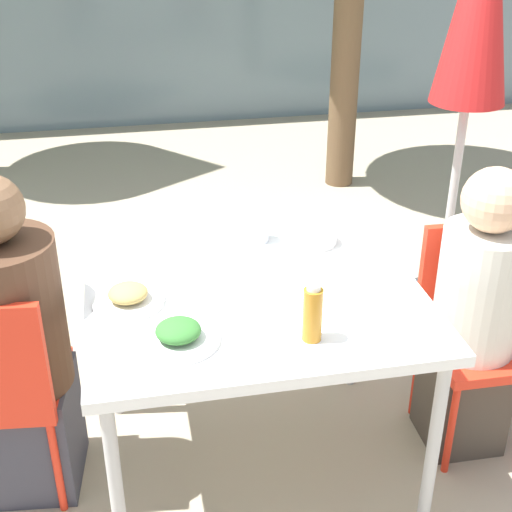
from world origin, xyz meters
name	(u,v)px	position (x,y,z in m)	size (l,w,h in m)	color
ground_plane	(256,462)	(0.00, 0.00, 0.00)	(24.00, 24.00, 0.00)	tan
dining_table	(256,311)	(0.00, 0.00, 0.69)	(1.14, 0.94, 0.75)	white
person_left	(15,352)	(-0.82, 0.09, 0.57)	(0.37, 0.37, 1.21)	#383842
chair_right	(476,319)	(0.87, 0.07, 0.51)	(0.41, 0.41, 0.87)	red
person_right	(475,321)	(0.82, -0.01, 0.56)	(0.31, 0.31, 1.15)	#473D33
closed_umbrella	(478,11)	(1.20, 0.99, 1.48)	(0.36, 0.36, 2.07)	#333333
plate_0	(128,297)	(-0.42, 0.03, 0.78)	(0.24, 0.24, 0.07)	white
plate_1	(179,335)	(-0.28, -0.22, 0.78)	(0.25, 0.25, 0.07)	white
bottle	(313,313)	(0.12, -0.29, 0.85)	(0.06, 0.06, 0.19)	#B7751E
drinking_cup	(258,228)	(0.09, 0.40, 0.81)	(0.08, 0.08, 0.11)	silver
salad_bowl	(316,237)	(0.30, 0.34, 0.78)	(0.16, 0.16, 0.05)	white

